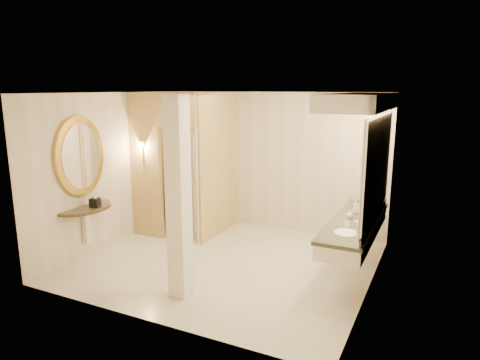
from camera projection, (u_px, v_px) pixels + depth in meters
name	position (u px, v px, depth m)	size (l,w,h in m)	color
floor	(226.00, 262.00, 6.96)	(4.50, 4.50, 0.00)	beige
ceiling	(224.00, 93.00, 6.39)	(4.50, 4.50, 0.00)	white
wall_back	(272.00, 162.00, 8.43)	(4.50, 0.02, 2.70)	beige
wall_front	(144.00, 215.00, 4.91)	(4.50, 0.02, 2.70)	beige
wall_left	(114.00, 169.00, 7.63)	(0.02, 4.00, 2.70)	beige
wall_right	(374.00, 197.00, 5.71)	(0.02, 4.00, 2.70)	beige
toilet_closet	(195.00, 164.00, 7.99)	(1.50, 1.55, 2.70)	tan
wall_sconce	(143.00, 146.00, 7.79)	(0.14, 0.14, 0.42)	gold
vanity	(360.00, 170.00, 6.12)	(0.75, 2.51, 2.09)	white
console_shelf	(81.00, 178.00, 6.91)	(1.00, 1.00, 1.95)	black
pillar	(179.00, 199.00, 5.58)	(0.25, 0.25, 2.70)	white
tissue_box	(95.00, 203.00, 6.95)	(0.14, 0.14, 0.14)	black
toilet	(187.00, 209.00, 8.65)	(0.42, 0.74, 0.76)	white
soap_bottle_a	(348.00, 223.00, 5.93)	(0.06, 0.06, 0.13)	beige
soap_bottle_b	(349.00, 214.00, 6.35)	(0.10, 0.10, 0.13)	silver
soap_bottle_c	(356.00, 207.00, 6.58)	(0.08, 0.08, 0.21)	#C6B28C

